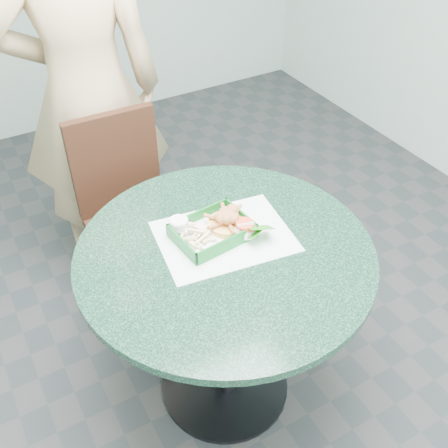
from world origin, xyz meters
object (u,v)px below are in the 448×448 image
dining_chair (128,206)px  diner_person (78,47)px  cafe_table (225,290)px  food_basket (212,238)px  crab_sandwich (229,224)px  sauce_ramekin (180,226)px

dining_chair → diner_person: size_ratio=0.42×
dining_chair → diner_person: (-0.01, 0.32, 0.59)m
cafe_table → diner_person: size_ratio=0.43×
dining_chair → food_basket: dining_chair is taller
dining_chair → crab_sandwich: bearing=-74.3°
food_basket → sauce_ramekin: sauce_ramekin is taller
diner_person → sauce_ramekin: (0.02, -0.84, -0.32)m
dining_chair → diner_person: diner_person is taller
food_basket → crab_sandwich: 0.07m
cafe_table → dining_chair: (-0.10, 0.67, -0.05)m
cafe_table → diner_person: bearing=96.2°
dining_chair → food_basket: (0.09, -0.59, 0.24)m
cafe_table → food_basket: bearing=94.9°
diner_person → crab_sandwich: size_ratio=17.11×
dining_chair → crab_sandwich: 0.67m
crab_sandwich → dining_chair: bearing=104.5°
cafe_table → dining_chair: bearing=98.4°
food_basket → diner_person: bearing=96.4°
dining_chair → sauce_ramekin: (0.01, -0.52, 0.27)m
dining_chair → diner_person: bearing=92.9°
cafe_table → crab_sandwich: bearing=52.7°
cafe_table → food_basket: 0.20m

